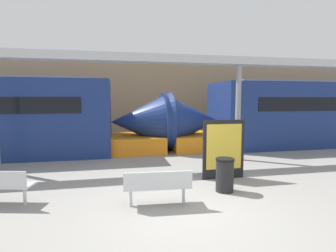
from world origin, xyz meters
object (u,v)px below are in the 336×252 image
at_px(trash_bin, 225,175).
at_px(poster_board, 224,149).
at_px(bench_near, 158,185).
at_px(support_column_near, 238,113).

bearing_deg(trash_bin, poster_board, 68.58).
bearing_deg(trash_bin, bench_near, -162.13).
bearing_deg(bench_near, support_column_near, 49.02).
bearing_deg(support_column_near, poster_board, -124.61).
distance_m(bench_near, poster_board, 2.74).
distance_m(poster_board, support_column_near, 2.82).
bearing_deg(bench_near, trash_bin, 21.33).
relative_size(poster_board, support_column_near, 0.48).
bearing_deg(poster_board, trash_bin, -111.42).
relative_size(trash_bin, poster_board, 0.49).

